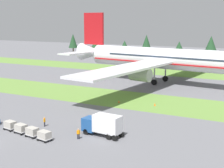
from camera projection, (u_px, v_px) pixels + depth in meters
grass_strip_near at (102, 96)px, 83.26m from camera, size 320.00×16.87×0.01m
grass_strip_far at (164, 72)px, 123.04m from camera, size 320.00×16.87×0.01m
airliner at (167, 59)px, 98.01m from camera, size 64.21×79.08×20.93m
cargo_dolly_lead at (10, 125)px, 57.58m from camera, size 2.42×1.85×1.55m
cargo_dolly_second at (21, 128)px, 55.85m from camera, size 2.42×1.85×1.55m
cargo_dolly_third at (32, 131)px, 54.11m from camera, size 2.42×1.85×1.55m
cargo_dolly_fourth at (44, 135)px, 52.38m from camera, size 2.42×1.85×1.55m
catering_truck at (103, 124)px, 54.48m from camera, size 7.13×2.88×3.58m
ground_crew_marshaller at (78, 133)px, 53.12m from camera, size 0.43×0.42×1.74m
ground_crew_loader at (44, 121)px, 59.52m from camera, size 0.36×0.51×1.74m
taxiway_marker_0 at (119, 102)px, 76.91m from camera, size 0.44×0.44×0.45m
taxiway_marker_1 at (155, 104)px, 73.94m from camera, size 0.44×0.44×0.66m
distant_tree_line at (195, 45)px, 162.36m from camera, size 147.70×10.57×12.29m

